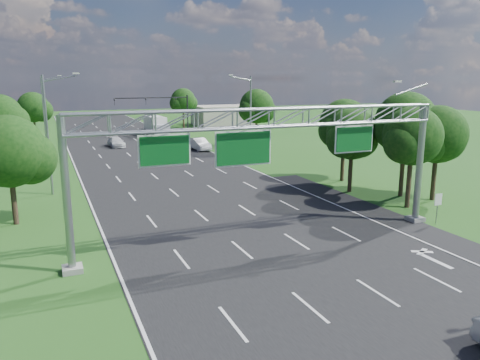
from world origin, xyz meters
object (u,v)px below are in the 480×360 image
sign_gantry (273,128)px  traffic_signal (167,106)px  box_truck (156,127)px  regulatory_sign (438,202)px

sign_gantry → traffic_signal: 53.51m
traffic_signal → box_truck: bearing=119.9°
regulatory_sign → traffic_signal: size_ratio=0.17×
traffic_signal → box_truck: size_ratio=1.39×
box_truck → sign_gantry: bearing=-98.6°
traffic_signal → box_truck: (-1.37, 2.38, -3.59)m
box_truck → regulatory_sign: bearing=-86.3°
traffic_signal → regulatory_sign: bearing=-84.8°
regulatory_sign → traffic_signal: traffic_signal is taller
regulatory_sign → box_truck: 56.75m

